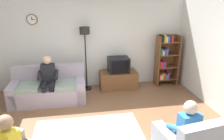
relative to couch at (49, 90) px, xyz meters
name	(u,v)px	position (x,y,z in m)	size (l,w,h in m)	color
ground_plane	(103,135)	(1.21, -1.75, -0.31)	(12.00, 12.00, 0.00)	brown
back_wall_assembly	(91,42)	(1.21, 0.91, 1.04)	(6.20, 0.17, 2.70)	silver
couch	(49,90)	(0.00, 0.00, 0.00)	(1.91, 0.90, 0.90)	#A899A8
tv_stand	(118,80)	(1.97, 0.50, -0.05)	(1.10, 0.56, 0.52)	brown
tv	(119,65)	(1.97, 0.48, 0.43)	(0.60, 0.49, 0.44)	black
bookshelf	(165,59)	(3.46, 0.57, 0.51)	(0.68, 0.36, 1.59)	brown
floor_lamp	(85,41)	(1.03, 0.60, 1.14)	(0.28, 0.28, 1.85)	black
area_rug	(89,140)	(0.92, -1.87, -0.31)	(2.20, 1.70, 0.01)	#AD9E8E
person_on_couch	(48,77)	(0.03, -0.11, 0.39)	(0.51, 0.54, 1.24)	black
person_in_right_armchair	(185,127)	(2.46, -2.61, 0.29)	(0.55, 0.58, 1.12)	#3372B2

